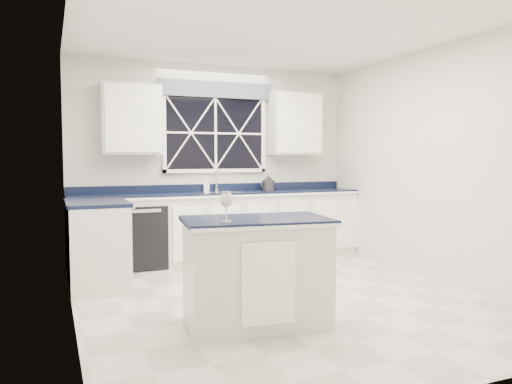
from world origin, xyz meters
name	(u,v)px	position (x,y,z in m)	size (l,w,h in m)	color
ground	(283,297)	(0.00, 0.00, 0.00)	(4.50, 4.50, 0.00)	silver
back_wall	(215,162)	(0.00, 2.25, 1.35)	(4.00, 0.10, 2.70)	beige
base_cabinets	(202,231)	(-0.33, 1.78, 0.45)	(3.99, 1.60, 0.90)	silver
countertop	(222,194)	(0.00, 1.95, 0.92)	(3.98, 0.64, 0.04)	black
dishwasher	(141,235)	(-1.10, 1.95, 0.41)	(0.60, 0.58, 0.82)	black
window	(215,127)	(0.00, 2.20, 1.83)	(1.65, 0.09, 1.26)	black
upper_cabinets	(218,122)	(0.00, 2.08, 1.90)	(3.10, 0.34, 0.90)	silver
faucet	(217,180)	(0.00, 2.14, 1.10)	(0.05, 0.20, 0.30)	#BEBEC0
island	(256,271)	(-0.57, -0.66, 0.46)	(1.29, 0.87, 0.91)	silver
rug	(291,264)	(0.74, 1.31, 0.01)	(1.27, 0.91, 0.02)	beige
kettle	(268,184)	(0.75, 2.06, 1.04)	(0.28, 0.23, 0.21)	#313134
wine_glass	(226,201)	(-0.88, -0.78, 1.07)	(0.10, 0.10, 0.24)	silver
soap_bottle	(206,185)	(-0.15, 2.17, 1.02)	(0.07, 0.08, 0.16)	silver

